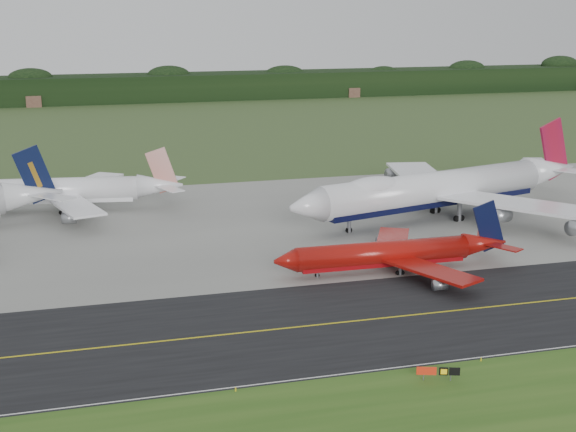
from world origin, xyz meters
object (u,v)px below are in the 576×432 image
at_px(jet_ba_747, 442,188).
at_px(jet_red_737, 395,253).
at_px(jet_star_tail, 63,191).
at_px(taxiway_sign, 438,371).

xyz_separation_m(jet_ba_747, jet_red_737, (-22.53, -29.55, -3.34)).
xyz_separation_m(jet_red_737, jet_star_tail, (-53.65, 55.84, 1.46)).
bearing_deg(taxiway_sign, jet_red_737, 74.87).
relative_size(jet_ba_747, jet_red_737, 1.80).
relative_size(jet_red_737, taxiway_sign, 8.34).
height_order(jet_ba_747, jet_red_737, jet_ba_747).
bearing_deg(jet_ba_747, jet_star_tail, 160.96).
xyz_separation_m(jet_ba_747, taxiway_sign, (-33.14, -68.80, -5.22)).
bearing_deg(jet_star_tail, jet_ba_747, -19.04).
bearing_deg(taxiway_sign, jet_ba_747, 64.28).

